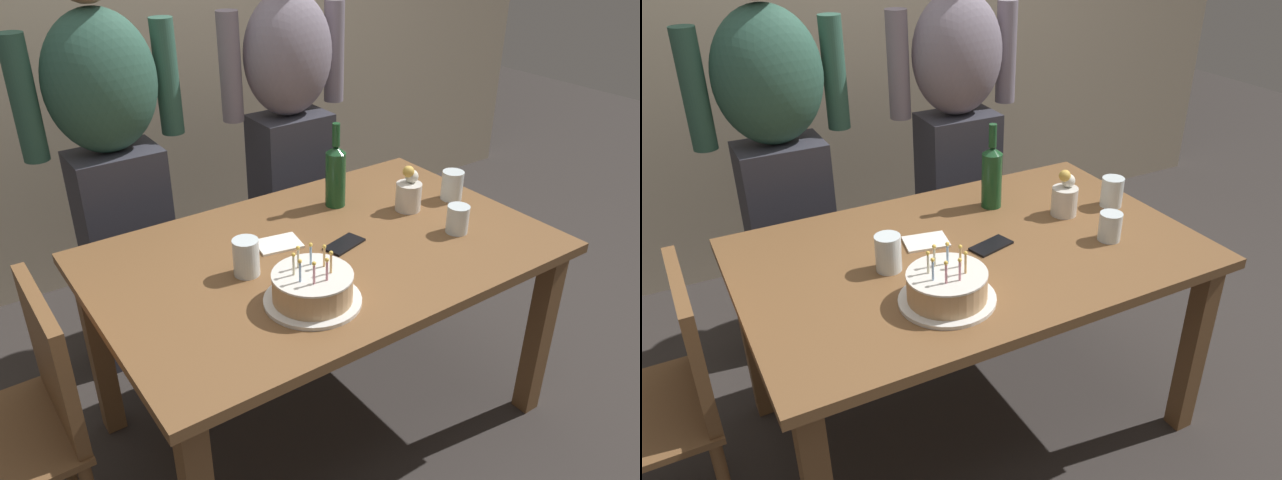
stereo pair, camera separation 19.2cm
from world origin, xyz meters
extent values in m
plane|color=#332D2B|center=(0.00, 0.00, 0.00)|extent=(10.00, 10.00, 0.00)
cube|color=tan|center=(0.00, 1.55, 1.30)|extent=(5.20, 0.10, 2.60)
cube|color=brown|center=(0.00, 0.00, 0.72)|extent=(1.50, 0.96, 0.03)
cube|color=brown|center=(0.68, -0.41, 0.35)|extent=(0.07, 0.07, 0.70)
cube|color=brown|center=(-0.68, 0.41, 0.35)|extent=(0.07, 0.07, 0.70)
cube|color=brown|center=(0.68, 0.41, 0.35)|extent=(0.07, 0.07, 0.70)
cylinder|color=white|center=(-0.21, -0.23, 0.75)|extent=(0.28, 0.28, 0.01)
cylinder|color=tan|center=(-0.21, -0.23, 0.79)|extent=(0.23, 0.23, 0.08)
cylinder|color=silver|center=(-0.21, -0.23, 0.83)|extent=(0.23, 0.23, 0.01)
cylinder|color=#EAB266|center=(-0.16, -0.26, 0.86)|extent=(0.01, 0.01, 0.06)
sphere|color=#F9C64C|center=(-0.16, -0.26, 0.90)|extent=(0.01, 0.01, 0.01)
cylinder|color=#EAB266|center=(-0.16, -0.22, 0.86)|extent=(0.01, 0.01, 0.06)
sphere|color=#F9C64C|center=(-0.16, -0.22, 0.90)|extent=(0.01, 0.01, 0.01)
cylinder|color=#93B7DB|center=(-0.18, -0.19, 0.86)|extent=(0.01, 0.01, 0.06)
sphere|color=#F9C64C|center=(-0.18, -0.19, 0.90)|extent=(0.01, 0.01, 0.01)
cylinder|color=beige|center=(-0.22, -0.18, 0.86)|extent=(0.01, 0.01, 0.06)
sphere|color=#F9C64C|center=(-0.22, -0.18, 0.90)|extent=(0.01, 0.01, 0.01)
cylinder|color=beige|center=(-0.25, -0.21, 0.86)|extent=(0.01, 0.01, 0.06)
sphere|color=#F9C64C|center=(-0.25, -0.21, 0.90)|extent=(0.01, 0.01, 0.01)
cylinder|color=#93B7DB|center=(-0.26, -0.25, 0.86)|extent=(0.01, 0.01, 0.06)
sphere|color=#F9C64C|center=(-0.26, -0.25, 0.90)|extent=(0.01, 0.01, 0.01)
cylinder|color=pink|center=(-0.23, -0.28, 0.86)|extent=(0.01, 0.01, 0.06)
sphere|color=#F9C64C|center=(-0.23, -0.28, 0.90)|extent=(0.01, 0.01, 0.01)
cylinder|color=pink|center=(-0.19, -0.28, 0.86)|extent=(0.01, 0.01, 0.06)
sphere|color=#F9C64C|center=(-0.19, -0.28, 0.90)|extent=(0.01, 0.01, 0.01)
cylinder|color=silver|center=(0.63, 0.04, 0.80)|extent=(0.08, 0.08, 0.11)
cylinder|color=silver|center=(-0.29, 0.01, 0.80)|extent=(0.08, 0.08, 0.12)
cylinder|color=silver|center=(0.44, -0.17, 0.79)|extent=(0.08, 0.08, 0.10)
cylinder|color=#194723|center=(0.23, 0.25, 0.84)|extent=(0.08, 0.08, 0.21)
cone|color=#194723|center=(0.23, 0.25, 0.96)|extent=(0.08, 0.08, 0.03)
cylinder|color=#194723|center=(0.23, 0.25, 1.02)|extent=(0.03, 0.03, 0.08)
cube|color=black|center=(0.07, -0.02, 0.74)|extent=(0.16, 0.11, 0.01)
cube|color=white|center=(-0.11, 0.11, 0.74)|extent=(0.16, 0.13, 0.01)
cylinder|color=silver|center=(0.43, 0.07, 0.79)|extent=(0.09, 0.09, 0.10)
sphere|color=gold|center=(0.42, 0.07, 0.89)|extent=(0.04, 0.04, 0.04)
sphere|color=silver|center=(0.44, 0.07, 0.87)|extent=(0.05, 0.05, 0.05)
cube|color=#33333D|center=(-0.41, 0.81, 0.46)|extent=(0.34, 0.23, 0.92)
ellipsoid|color=#2D5647|center=(-0.41, 0.81, 1.18)|extent=(0.41, 0.27, 0.52)
cylinder|color=#2D5647|center=(-0.15, 0.84, 1.15)|extent=(0.09, 0.09, 0.44)
cylinder|color=#2D5647|center=(-0.67, 0.84, 1.15)|extent=(0.09, 0.09, 0.44)
cube|color=#33333D|center=(0.38, 0.81, 0.46)|extent=(0.34, 0.23, 0.92)
ellipsoid|color=slate|center=(0.38, 0.81, 1.18)|extent=(0.41, 0.27, 0.52)
cylinder|color=slate|center=(0.64, 0.84, 1.15)|extent=(0.09, 0.09, 0.44)
cylinder|color=slate|center=(0.12, 0.84, 1.15)|extent=(0.09, 0.09, 0.44)
cube|color=brown|center=(-0.88, 0.03, 0.67)|extent=(0.04, 0.40, 0.40)
cylinder|color=brown|center=(-0.89, 0.21, 0.23)|extent=(0.04, 0.04, 0.45)
camera|label=1|loc=(-1.05, -1.48, 1.76)|focal=35.34mm
camera|label=2|loc=(-0.88, -1.58, 1.76)|focal=35.34mm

